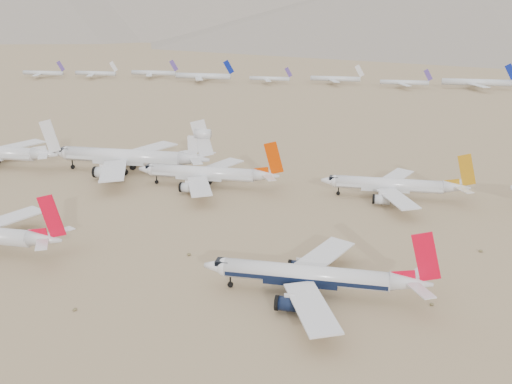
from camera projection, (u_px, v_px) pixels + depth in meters
ground at (309, 297)px, 116.59m from camera, size 7000.00×7000.00×0.00m
main_airliner at (316, 276)px, 115.79m from camera, size 45.27×44.21×15.97m
row2_gold_tail at (395, 185)px, 174.68m from camera, size 43.43×42.47×15.46m
row2_orange_tail at (208, 174)px, 185.73m from camera, size 46.09×45.09×16.44m
row2_white_trijet at (132, 157)px, 201.56m from camera, size 57.50×56.20×20.38m
distant_storage_row at (309, 78)px, 430.57m from camera, size 463.91×55.51×16.15m
desert_scrub at (139, 346)px, 99.39m from camera, size 219.83×121.67×0.63m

